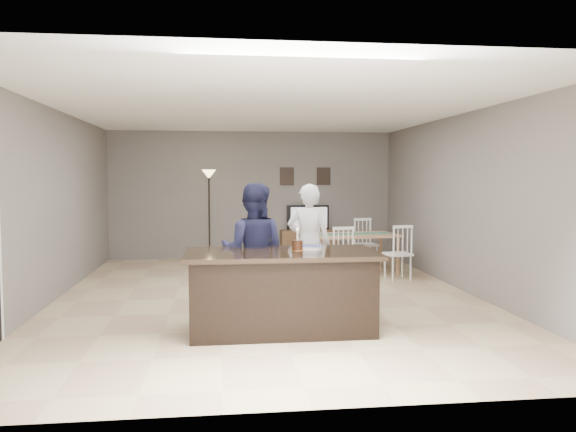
{
  "coord_description": "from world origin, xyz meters",
  "views": [
    {
      "loc": [
        -0.67,
        -8.02,
        1.74
      ],
      "look_at": [
        0.26,
        -0.3,
        1.19
      ],
      "focal_mm": 35.0,
      "sensor_mm": 36.0,
      "label": 1
    }
  ],
  "objects": [
    {
      "name": "room_shell",
      "position": [
        0.0,
        0.0,
        1.68
      ],
      "size": [
        8.0,
        8.0,
        8.0
      ],
      "color": "slate",
      "rests_on": "floor"
    },
    {
      "name": "dining_table",
      "position": [
        1.68,
        1.7,
        0.6
      ],
      "size": [
        1.7,
        1.93,
        0.93
      ],
      "rotation": [
        0.0,
        0.0,
        0.15
      ],
      "color": "#A57859",
      "rests_on": "floor"
    },
    {
      "name": "man",
      "position": [
        -0.28,
        -1.25,
        0.83
      ],
      "size": [
        0.93,
        0.8,
        1.66
      ],
      "primitive_type": "imported",
      "rotation": [
        0.0,
        0.0,
        2.91
      ],
      "color": "#1A1B39",
      "rests_on": "floor"
    },
    {
      "name": "birthday_cake",
      "position": [
        0.2,
        -1.72,
        0.96
      ],
      "size": [
        0.16,
        0.16,
        0.25
      ],
      "color": "gold",
      "rests_on": "kitchen_island"
    },
    {
      "name": "woman",
      "position": [
        0.53,
        -0.45,
        0.82
      ],
      "size": [
        0.68,
        0.53,
        1.64
      ],
      "primitive_type": "imported",
      "rotation": [
        0.0,
        0.0,
        2.88
      ],
      "color": "silver",
      "rests_on": "floor"
    },
    {
      "name": "picture_frames",
      "position": [
        1.15,
        3.98,
        1.75
      ],
      "size": [
        1.1,
        0.02,
        0.38
      ],
      "color": "black",
      "rests_on": "room_shell"
    },
    {
      "name": "tv_console",
      "position": [
        1.2,
        3.77,
        0.3
      ],
      "size": [
        1.2,
        0.4,
        0.6
      ],
      "primitive_type": "cube",
      "color": "brown",
      "rests_on": "floor"
    },
    {
      "name": "floor_lamp",
      "position": [
        -0.9,
        3.43,
        1.46
      ],
      "size": [
        0.28,
        0.28,
        1.88
      ],
      "color": "black",
      "rests_on": "floor"
    },
    {
      "name": "kitchen_island",
      "position": [
        0.0,
        -1.8,
        0.45
      ],
      "size": [
        2.15,
        1.1,
        0.9
      ],
      "color": "black",
      "rests_on": "floor"
    },
    {
      "name": "plate_stack",
      "position": [
        0.36,
        -1.66,
        0.92
      ],
      "size": [
        0.28,
        0.28,
        0.04
      ],
      "color": "white",
      "rests_on": "kitchen_island"
    },
    {
      "name": "tv_screen_glow",
      "position": [
        1.2,
        3.76,
        0.87
      ],
      "size": [
        0.78,
        0.0,
        0.78
      ],
      "primitive_type": "plane",
      "rotation": [
        1.57,
        0.0,
        3.14
      ],
      "color": "orange",
      "rests_on": "tv_console"
    },
    {
      "name": "television",
      "position": [
        1.2,
        3.84,
        0.86
      ],
      "size": [
        0.91,
        0.12,
        0.53
      ],
      "primitive_type": "imported",
      "rotation": [
        0.0,
        0.0,
        3.14
      ],
      "color": "black",
      "rests_on": "tv_console"
    },
    {
      "name": "floor",
      "position": [
        0.0,
        0.0,
        0.0
      ],
      "size": [
        8.0,
        8.0,
        0.0
      ],
      "primitive_type": "plane",
      "color": "tan",
      "rests_on": "ground"
    }
  ]
}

